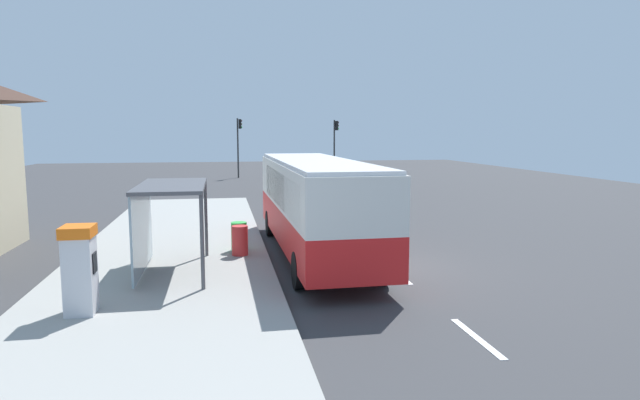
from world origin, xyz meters
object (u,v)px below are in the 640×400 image
object	(u,v)px
traffic_light_far_side	(239,139)
bus_shelter	(161,205)
recycling_bin_green	(239,236)
sedan_near	(302,169)
traffic_light_near_side	(335,139)
white_van	(324,172)
ticket_machine	(80,269)
recycling_bin_red	(240,240)
bus	(315,201)

from	to	relation	value
traffic_light_far_side	bus_shelter	size ratio (longest dim) A/B	1.32
recycling_bin_green	sedan_near	bearing A→B (deg)	77.64
sedan_near	traffic_light_far_side	xyz separation A→B (m)	(-5.40, 1.55, 2.71)
traffic_light_far_side	bus_shelter	xyz separation A→B (m)	(-3.31, -33.74, -1.40)
sedan_near	traffic_light_near_side	distance (m)	4.20
recycling_bin_green	traffic_light_far_side	world-z (taller)	traffic_light_far_side
white_van	ticket_machine	bearing A→B (deg)	-112.23
recycling_bin_green	traffic_light_far_side	xyz separation A→B (m)	(1.10, 31.22, 2.84)
recycling_bin_red	bus	bearing A→B (deg)	4.55
white_van	sedan_near	bearing A→B (deg)	89.47
ticket_machine	recycling_bin_green	size ratio (longest dim) A/B	2.04
white_van	bus_shelter	distance (m)	22.90
ticket_machine	recycling_bin_red	size ratio (longest dim) A/B	2.04
ticket_machine	traffic_light_far_side	world-z (taller)	traffic_light_far_side
traffic_light_far_side	sedan_near	bearing A→B (deg)	-16.04
bus	recycling_bin_red	bearing A→B (deg)	-175.45
traffic_light_near_side	traffic_light_far_side	world-z (taller)	traffic_light_far_side
bus_shelter	recycling_bin_green	bearing A→B (deg)	48.74
sedan_near	ticket_machine	bearing A→B (deg)	-105.91
recycling_bin_red	recycling_bin_green	xyz separation A→B (m)	(0.00, 0.70, 0.00)
traffic_light_near_side	recycling_bin_red	bearing A→B (deg)	-107.31
traffic_light_near_side	bus_shelter	world-z (taller)	traffic_light_near_side
recycling_bin_green	traffic_light_far_side	distance (m)	31.37
bus	white_van	size ratio (longest dim) A/B	2.10
bus_shelter	bus	bearing A→B (deg)	23.25
recycling_bin_red	bus_shelter	bearing A→B (deg)	-140.53
bus	ticket_machine	size ratio (longest dim) A/B	5.69
recycling_bin_red	bus_shelter	xyz separation A→B (m)	(-2.21, -1.82, 1.44)
recycling_bin_green	traffic_light_far_side	size ratio (longest dim) A/B	0.18
white_van	traffic_light_far_side	bearing A→B (deg)	112.93
sedan_near	recycling_bin_green	xyz separation A→B (m)	(-6.50, -29.66, -0.14)
white_van	traffic_light_near_side	size ratio (longest dim) A/B	1.02
traffic_light_far_side	bus_shelter	world-z (taller)	traffic_light_far_side
bus	recycling_bin_green	bearing A→B (deg)	168.59
bus	recycling_bin_green	xyz separation A→B (m)	(-2.49, 0.50, -1.19)
sedan_near	traffic_light_near_side	xyz separation A→B (m)	(3.20, 0.75, 2.62)
sedan_near	bus_shelter	size ratio (longest dim) A/B	1.11
white_van	bus_shelter	size ratio (longest dim) A/B	1.31
traffic_light_near_side	traffic_light_far_side	size ratio (longest dim) A/B	0.97
bus	white_van	bearing A→B (deg)	78.47
recycling_bin_red	traffic_light_near_side	distance (m)	32.71
recycling_bin_green	white_van	bearing A→B (deg)	71.09
recycling_bin_red	traffic_light_far_side	bearing A→B (deg)	88.03
traffic_light_near_side	bus	bearing A→B (deg)	-103.13
recycling_bin_red	white_van	bearing A→B (deg)	71.73
traffic_light_near_side	bus_shelter	bearing A→B (deg)	-109.88
ticket_machine	recycling_bin_green	world-z (taller)	ticket_machine
bus	traffic_light_far_side	bearing A→B (deg)	92.51
traffic_light_far_side	traffic_light_near_side	bearing A→B (deg)	-5.31
traffic_light_far_side	bus	bearing A→B (deg)	-87.49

